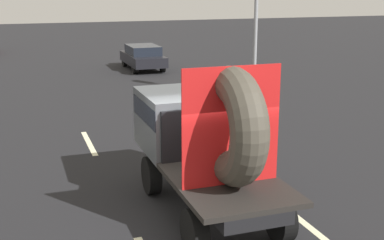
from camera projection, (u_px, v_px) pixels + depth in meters
ground_plane at (199, 216)px, 10.68m from camera, size 120.00×120.00×0.00m
flatbed_truck at (201, 133)px, 10.80m from camera, size 2.02×4.87×3.31m
distant_sedan at (143, 56)px, 29.23m from camera, size 1.82×4.24×1.38m
traffic_light at (256, 10)px, 20.97m from camera, size 0.42×0.36×5.64m
lane_dash_left_far at (89, 143)px, 15.61m from camera, size 0.16×2.57×0.01m
lane_dash_right_near at (325, 240)px, 9.66m from camera, size 0.16×2.58×0.01m
lane_dash_right_far at (195, 135)px, 16.41m from camera, size 0.16×2.18×0.01m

